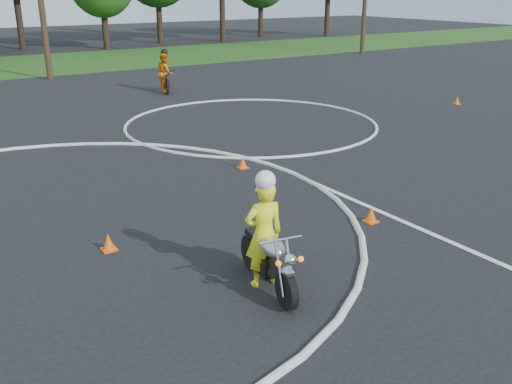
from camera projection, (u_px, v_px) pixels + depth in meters
ground at (80, 303)px, 8.00m from camera, size 120.00×120.00×0.00m
course_markings at (118, 188)px, 12.54m from camera, size 19.05×19.05×0.12m
primary_motorcycle at (269, 259)px, 8.25m from camera, size 0.71×1.83×0.97m
rider_primary_grp at (264, 231)px, 8.22m from camera, size 0.65×0.49×1.79m
rider_second_grp at (166, 77)px, 23.64m from camera, size 1.19×1.96×1.78m
traffic_cones at (210, 198)px, 11.58m from camera, size 20.23×8.32×0.30m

